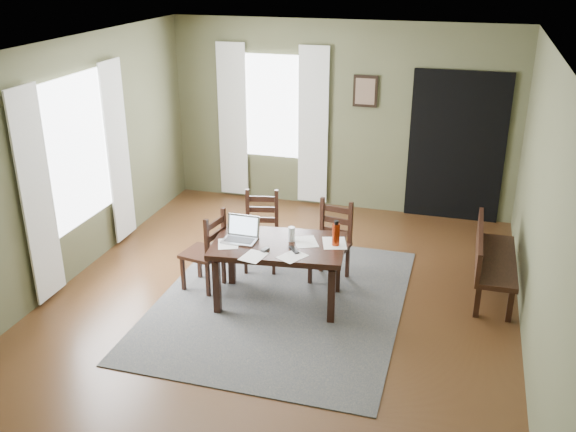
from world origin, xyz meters
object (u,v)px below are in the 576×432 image
(chair_back_right, at_px, (331,243))
(dining_table, at_px, (279,251))
(bench, at_px, (490,256))
(chair_end, at_px, (206,252))
(laptop, at_px, (241,234))
(water_bottle, at_px, (336,234))
(chair_back_left, at_px, (261,232))

(chair_back_right, bearing_deg, dining_table, -112.46)
(dining_table, height_order, bench, bench)
(chair_end, xyz_separation_m, laptop, (0.45, -0.08, 0.31))
(dining_table, distance_m, laptop, 0.44)
(chair_back_right, bearing_deg, chair_end, -145.12)
(chair_back_right, bearing_deg, bench, 15.65)
(bench, xyz_separation_m, water_bottle, (-1.58, -0.73, 0.38))
(chair_back_left, bearing_deg, bench, -10.53)
(dining_table, distance_m, chair_back_right, 0.81)
(water_bottle, bearing_deg, chair_back_left, 148.25)
(dining_table, bearing_deg, chair_end, 168.51)
(chair_end, height_order, bench, chair_end)
(chair_back_right, relative_size, laptop, 2.59)
(dining_table, relative_size, water_bottle, 5.31)
(dining_table, height_order, laptop, laptop)
(dining_table, xyz_separation_m, chair_end, (-0.86, 0.07, -0.16))
(dining_table, distance_m, bench, 2.34)
(dining_table, height_order, water_bottle, water_bottle)
(dining_table, height_order, chair_back_left, chair_back_left)
(bench, relative_size, water_bottle, 4.81)
(dining_table, bearing_deg, laptop, 173.94)
(chair_back_right, distance_m, water_bottle, 0.69)
(bench, xyz_separation_m, laptop, (-2.58, -0.86, 0.32))
(bench, height_order, water_bottle, water_bottle)
(chair_back_right, height_order, water_bottle, water_bottle)
(chair_back_left, distance_m, chair_back_right, 0.88)
(chair_end, bearing_deg, water_bottle, 102.07)
(chair_end, distance_m, chair_back_left, 0.81)
(dining_table, relative_size, laptop, 4.11)
(bench, bearing_deg, dining_table, 111.38)
(dining_table, distance_m, chair_end, 0.88)
(chair_end, distance_m, bench, 3.13)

